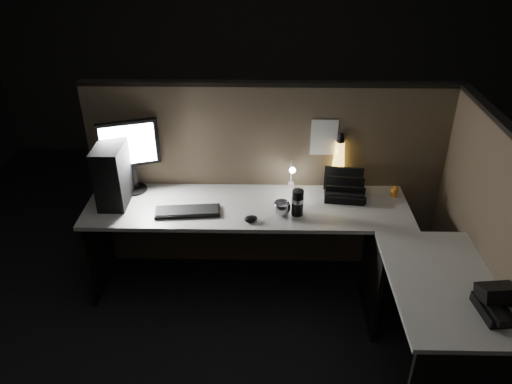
{
  "coord_description": "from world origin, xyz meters",
  "views": [
    {
      "loc": [
        -0.03,
        -2.4,
        2.62
      ],
      "look_at": [
        -0.08,
        0.35,
        0.99
      ],
      "focal_mm": 35.0,
      "sensor_mm": 36.0,
      "label": 1
    }
  ],
  "objects_px": {
    "pc_tower": "(114,172)",
    "monitor": "(130,150)",
    "desk_phone": "(504,302)",
    "lava_lamp": "(338,165)",
    "keyboard": "(188,211)"
  },
  "relations": [
    {
      "from": "monitor",
      "to": "lava_lamp",
      "type": "bearing_deg",
      "value": -15.64
    },
    {
      "from": "lava_lamp",
      "to": "desk_phone",
      "type": "relative_size",
      "value": 1.48
    },
    {
      "from": "keyboard",
      "to": "desk_phone",
      "type": "distance_m",
      "value": 2.02
    },
    {
      "from": "monitor",
      "to": "keyboard",
      "type": "xyz_separation_m",
      "value": [
        0.44,
        -0.31,
        -0.32
      ]
    },
    {
      "from": "desk_phone",
      "to": "pc_tower",
      "type": "bearing_deg",
      "value": 148.54
    },
    {
      "from": "pc_tower",
      "to": "desk_phone",
      "type": "bearing_deg",
      "value": -25.51
    },
    {
      "from": "keyboard",
      "to": "lava_lamp",
      "type": "xyz_separation_m",
      "value": [
        1.08,
        0.38,
        0.17
      ]
    },
    {
      "from": "pc_tower",
      "to": "monitor",
      "type": "xyz_separation_m",
      "value": [
        0.09,
        0.13,
        0.11
      ]
    },
    {
      "from": "monitor",
      "to": "lava_lamp",
      "type": "distance_m",
      "value": 1.52
    },
    {
      "from": "monitor",
      "to": "keyboard",
      "type": "distance_m",
      "value": 0.63
    },
    {
      "from": "pc_tower",
      "to": "desk_phone",
      "type": "xyz_separation_m",
      "value": [
        2.33,
        -1.1,
        -0.16
      ]
    },
    {
      "from": "pc_tower",
      "to": "keyboard",
      "type": "xyz_separation_m",
      "value": [
        0.53,
        -0.18,
        -0.21
      ]
    },
    {
      "from": "keyboard",
      "to": "desk_phone",
      "type": "height_order",
      "value": "desk_phone"
    },
    {
      "from": "desk_phone",
      "to": "monitor",
      "type": "bearing_deg",
      "value": 145.01
    },
    {
      "from": "pc_tower",
      "to": "lava_lamp",
      "type": "distance_m",
      "value": 1.62
    }
  ]
}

